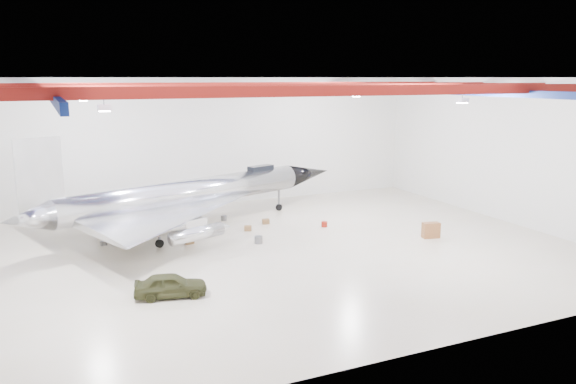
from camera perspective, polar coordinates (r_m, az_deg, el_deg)
name	(u,v)px	position (r m, az deg, el deg)	size (l,w,h in m)	color
floor	(266,252)	(36.24, -2.24, -6.12)	(40.00, 40.00, 0.00)	beige
wall_back	(201,143)	(49.10, -8.82, 4.99)	(40.00, 40.00, 0.00)	silver
wall_right	(508,151)	(46.17, 21.48, 3.91)	(30.00, 30.00, 0.00)	silver
ceiling	(265,78)	(34.53, -2.39, 11.55)	(40.00, 40.00, 0.00)	#0A0F38
ceiling_structure	(265,89)	(34.54, -2.38, 10.42)	(39.50, 29.50, 1.08)	maroon
jet_aircraft	(188,197)	(41.49, -10.13, -0.49)	(26.70, 19.99, 7.53)	silver
jeep	(171,285)	(29.58, -11.84, -9.24)	(1.47, 3.64, 1.24)	#32341A
desk	(431,230)	(40.48, 14.32, -3.78)	(1.19, 0.59, 1.09)	brown
crate_ply	(189,241)	(38.53, -10.00, -4.91)	(0.56, 0.45, 0.39)	olive
toolbox_red	(165,223)	(43.50, -12.37, -3.12)	(0.51, 0.41, 0.36)	maroon
engine_drum	(258,240)	(38.07, -3.02, -4.87)	(0.55, 0.55, 0.50)	#59595B
parts_bin	(266,221)	(43.04, -2.28, -3.00)	(0.53, 0.42, 0.37)	olive
crate_small	(103,243)	(39.58, -18.24, -4.98)	(0.39, 0.31, 0.27)	#59595B
tool_chest	(324,224)	(42.24, 3.71, -3.28)	(0.45, 0.45, 0.40)	maroon
oil_barrel	(248,228)	(41.21, -4.10, -3.69)	(0.52, 0.42, 0.37)	olive
spares_box	(224,218)	(44.29, -6.53, -2.63)	(0.45, 0.45, 0.41)	#59595B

